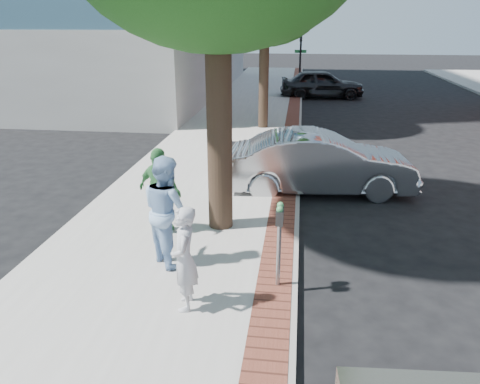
% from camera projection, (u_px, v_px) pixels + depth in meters
% --- Properties ---
extents(ground, '(120.00, 120.00, 0.00)m').
position_uv_depth(ground, '(236.00, 277.00, 8.44)').
color(ground, black).
rests_on(ground, ground).
extents(sidewalk, '(5.00, 60.00, 0.15)m').
position_uv_depth(sidewalk, '(224.00, 153.00, 16.04)').
color(sidewalk, '#9E9991').
rests_on(sidewalk, ground).
extents(brick_strip, '(0.60, 60.00, 0.01)m').
position_uv_depth(brick_strip, '(289.00, 153.00, 15.75)').
color(brick_strip, brown).
rests_on(brick_strip, sidewalk).
extents(curb, '(0.10, 60.00, 0.15)m').
position_uv_depth(curb, '(299.00, 156.00, 15.74)').
color(curb, gray).
rests_on(curb, ground).
extents(office_base, '(18.20, 22.20, 4.00)m').
position_uv_depth(office_base, '(81.00, 59.00, 29.77)').
color(office_base, gray).
rests_on(office_base, ground).
extents(signal_near, '(0.70, 0.15, 3.80)m').
position_uv_depth(signal_near, '(300.00, 57.00, 28.03)').
color(signal_near, black).
rests_on(signal_near, ground).
extents(parking_meter, '(0.12, 0.32, 1.47)m').
position_uv_depth(parking_meter, '(279.00, 228.00, 7.56)').
color(parking_meter, gray).
rests_on(parking_meter, sidewalk).
extents(person_gray, '(0.49, 0.66, 1.67)m').
position_uv_depth(person_gray, '(184.00, 259.00, 7.05)').
color(person_gray, '#B2B2B7').
rests_on(person_gray, sidewalk).
extents(person_officer, '(1.22, 1.24, 2.02)m').
position_uv_depth(person_officer, '(167.00, 210.00, 8.40)').
color(person_officer, '#8EB2DB').
rests_on(person_officer, sidewalk).
extents(person_green, '(1.15, 0.84, 1.81)m').
position_uv_depth(person_green, '(160.00, 191.00, 9.64)').
color(person_green, '#3D8847').
rests_on(person_green, sidewalk).
extents(sedan_silver, '(5.06, 2.17, 1.62)m').
position_uv_depth(sedan_silver, '(320.00, 163.00, 12.38)').
color(sedan_silver, '#A2A4A9').
rests_on(sedan_silver, ground).
extents(bg_car, '(5.00, 2.33, 1.66)m').
position_uv_depth(bg_car, '(322.00, 84.00, 27.54)').
color(bg_car, black).
rests_on(bg_car, ground).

